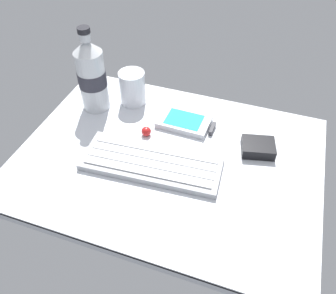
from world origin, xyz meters
TOP-DOWN VIEW (x-y plane):
  - ground_plane at (0.00, -0.23)cm, footprint 64.00×48.00cm
  - keyboard at (-2.45, -3.35)cm, footprint 29.68×12.94cm
  - handheld_device at (0.66, 11.50)cm, footprint 12.96×7.95cm
  - juice_cup at (-14.76, 15.67)cm, footprint 6.40×6.40cm
  - water_bottle at (-22.69, 10.90)cm, footprint 6.73×6.73cm
  - charger_block at (17.86, 8.02)cm, footprint 8.09×7.04cm
  - trackball_mouse at (-7.00, 5.00)cm, footprint 2.20×2.20cm

SIDE VIEW (x-z plane):
  - ground_plane at x=0.00cm, z-range -2.39..0.41cm
  - handheld_device at x=0.66cm, z-range -0.02..1.48cm
  - keyboard at x=-2.45cm, z-range -0.04..1.66cm
  - trackball_mouse at x=-7.00cm, z-range 0.00..2.20cm
  - charger_block at x=17.86cm, z-range 0.00..2.40cm
  - juice_cup at x=-14.76cm, z-range -0.34..8.16cm
  - water_bottle at x=-22.69cm, z-range -1.39..19.41cm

